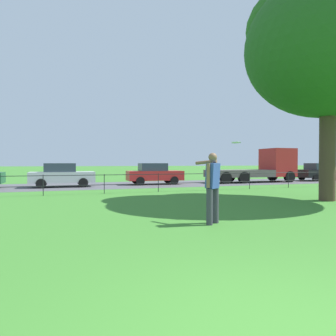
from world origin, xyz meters
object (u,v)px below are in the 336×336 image
object	(u,v)px
car_silver_left	(62,175)
frisbee	(236,142)
person_thrower	(212,185)
car_red_right	(154,174)
flatbed_truck_far_left	(263,167)
car_black_center	(320,172)
tree_large_lawn	(322,45)

from	to	relation	value
car_silver_left	frisbee	bearing A→B (deg)	-69.42
person_thrower	car_red_right	bearing A→B (deg)	79.66
flatbed_truck_far_left	car_black_center	distance (m)	5.86
tree_large_lawn	person_thrower	xyz separation A→B (m)	(-6.81, -3.15, -5.62)
tree_large_lawn	car_black_center	world-z (taller)	tree_large_lawn
person_thrower	car_red_right	world-z (taller)	person_thrower
car_red_right	flatbed_truck_far_left	distance (m)	9.17
frisbee	car_silver_left	distance (m)	13.95
car_black_center	frisbee	bearing A→B (deg)	-141.82
person_thrower	car_black_center	world-z (taller)	person_thrower
car_red_right	frisbee	bearing A→B (deg)	-96.22
flatbed_truck_far_left	car_black_center	size ratio (longest dim) A/B	1.80
person_thrower	frisbee	world-z (taller)	frisbee
car_silver_left	car_red_right	bearing A→B (deg)	3.63
person_thrower	frisbee	bearing A→B (deg)	31.17
tree_large_lawn	frisbee	size ratio (longest dim) A/B	30.09
tree_large_lawn	car_black_center	size ratio (longest dim) A/B	2.34
frisbee	tree_large_lawn	bearing A→B (deg)	23.51
frisbee	person_thrower	bearing A→B (deg)	-148.83
tree_large_lawn	car_silver_left	distance (m)	16.02
flatbed_truck_far_left	car_black_center	bearing A→B (deg)	-1.63
tree_large_lawn	person_thrower	distance (m)	9.37
frisbee	car_red_right	distance (m)	13.55
tree_large_lawn	car_red_right	world-z (taller)	tree_large_lawn
tree_large_lawn	flatbed_truck_far_left	distance (m)	12.88
person_thrower	car_red_right	distance (m)	14.31
tree_large_lawn	flatbed_truck_far_left	xyz separation A→B (m)	(4.91, 10.62, -5.38)
frisbee	car_black_center	bearing A→B (deg)	38.18
frisbee	car_red_right	bearing A→B (deg)	83.78
car_silver_left	tree_large_lawn	bearing A→B (deg)	-44.83
person_thrower	frisbee	size ratio (longest dim) A/B	5.75
tree_large_lawn	frisbee	bearing A→B (deg)	-156.49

